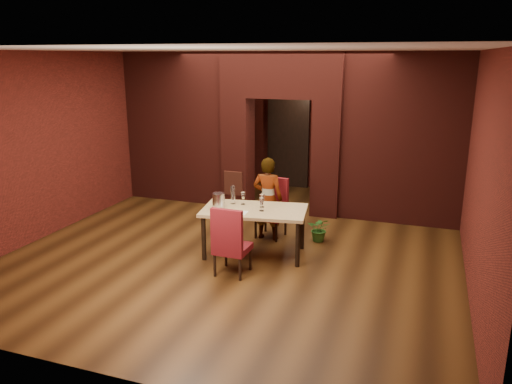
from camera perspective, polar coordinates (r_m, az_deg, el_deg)
floor at (r=8.70m, az=-0.95°, el=-5.65°), size 8.00×8.00×0.00m
ceiling at (r=8.12m, az=-1.05°, el=15.93°), size 7.00×8.00×0.04m
wall_back at (r=12.05m, az=5.70°, el=8.03°), size 7.00×0.04×3.20m
wall_front at (r=4.83m, az=-17.74°, el=-3.67°), size 7.00×0.04×3.20m
wall_left at (r=10.02m, az=-20.22°, el=5.69°), size 0.04×8.00×3.20m
wall_right at (r=7.79m, az=23.94°, el=2.80°), size 0.04×8.00×3.20m
pillar_left at (r=10.52m, az=-2.05°, el=4.55°), size 0.55×0.55×2.30m
pillar_right at (r=9.99m, az=8.17°, el=3.83°), size 0.55×0.55×2.30m
lintel at (r=10.03m, az=3.06°, el=13.22°), size 2.45×0.55×0.90m
wing_wall_left at (r=11.03m, az=-8.98°, el=7.25°), size 2.28×0.35×3.20m
wing_wall_right at (r=9.74m, az=16.47°, el=5.76°), size 2.28×0.35×3.20m
vent_panel at (r=10.38m, az=-2.62°, el=1.00°), size 0.40×0.03×0.50m
rear_door at (r=12.17m, az=3.72°, el=5.52°), size 0.90×0.08×2.10m
rear_door_frame at (r=12.14m, az=3.67°, el=5.49°), size 1.02×0.04×2.22m
dining_table at (r=8.03m, az=-0.18°, el=-4.55°), size 1.76×1.16×0.77m
chair_far at (r=8.76m, az=1.71°, el=-1.90°), size 0.53×0.53×1.04m
chair_near at (r=7.30m, az=-2.70°, el=-5.49°), size 0.49×0.49×1.04m
person_seated at (r=8.62m, az=1.35°, el=-0.76°), size 0.53×0.35×1.45m
wine_glass_a at (r=8.13m, az=-1.47°, el=-0.72°), size 0.08×0.08×0.20m
wine_glass_b at (r=7.97m, az=0.69°, el=-1.02°), size 0.09×0.09×0.21m
wine_glass_c at (r=7.78m, az=0.65°, el=-1.42°), size 0.09×0.09×0.21m
tasting_sheet at (r=7.73m, az=-2.05°, el=-2.34°), size 0.29×0.23×0.00m
wine_bucket at (r=7.94m, az=-4.30°, el=-1.00°), size 0.20×0.20×0.24m
water_bottle at (r=8.15m, az=-2.66°, el=-0.27°), size 0.07×0.07×0.32m
potted_plant at (r=8.71m, az=7.30°, el=-4.22°), size 0.40×0.35×0.44m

